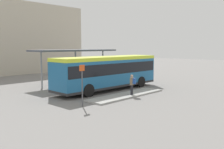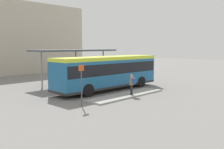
{
  "view_description": "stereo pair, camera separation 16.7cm",
  "coord_description": "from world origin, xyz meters",
  "px_view_note": "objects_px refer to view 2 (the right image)",
  "views": [
    {
      "loc": [
        -16.53,
        -15.81,
        4.0
      ],
      "look_at": [
        0.55,
        0.0,
        1.4
      ],
      "focal_mm": 40.0,
      "sensor_mm": 36.0,
      "label": 1
    },
    {
      "loc": [
        -16.42,
        -15.93,
        4.0
      ],
      "look_at": [
        0.55,
        0.0,
        1.4
      ],
      "focal_mm": 40.0,
      "sensor_mm": 36.0,
      "label": 2
    }
  ],
  "objects_px": {
    "city_bus": "(108,70)",
    "pedestrian_waiting": "(132,83)",
    "bicycle_yellow": "(142,77)",
    "bicycle_orange": "(146,78)",
    "platform_sign": "(81,83)",
    "potted_planter_far_side": "(103,78)",
    "potted_planter_near_shelter": "(87,80)"
  },
  "relations": [
    {
      "from": "pedestrian_waiting",
      "to": "platform_sign",
      "type": "distance_m",
      "value": 5.07
    },
    {
      "from": "city_bus",
      "to": "potted_planter_far_side",
      "type": "xyz_separation_m",
      "value": [
        2.06,
        2.67,
        -1.1
      ]
    },
    {
      "from": "city_bus",
      "to": "bicycle_orange",
      "type": "bearing_deg",
      "value": 10.13
    },
    {
      "from": "potted_planter_far_side",
      "to": "pedestrian_waiting",
      "type": "bearing_deg",
      "value": -114.87
    },
    {
      "from": "city_bus",
      "to": "bicycle_yellow",
      "type": "bearing_deg",
      "value": 15.7
    },
    {
      "from": "bicycle_yellow",
      "to": "city_bus",
      "type": "bearing_deg",
      "value": -79.88
    },
    {
      "from": "bicycle_yellow",
      "to": "pedestrian_waiting",
      "type": "bearing_deg",
      "value": -62.25
    },
    {
      "from": "potted_planter_near_shelter",
      "to": "pedestrian_waiting",
      "type": "bearing_deg",
      "value": -99.03
    },
    {
      "from": "potted_planter_far_side",
      "to": "platform_sign",
      "type": "relative_size",
      "value": 0.49
    },
    {
      "from": "pedestrian_waiting",
      "to": "bicycle_orange",
      "type": "bearing_deg",
      "value": -81.97
    },
    {
      "from": "platform_sign",
      "to": "city_bus",
      "type": "bearing_deg",
      "value": 28.64
    },
    {
      "from": "potted_planter_near_shelter",
      "to": "potted_planter_far_side",
      "type": "xyz_separation_m",
      "value": [
        1.77,
        -0.64,
        0.08
      ]
    },
    {
      "from": "potted_planter_far_side",
      "to": "platform_sign",
      "type": "xyz_separation_m",
      "value": [
        -7.89,
        -5.86,
        0.85
      ]
    },
    {
      "from": "bicycle_yellow",
      "to": "potted_planter_near_shelter",
      "type": "relative_size",
      "value": 1.4
    },
    {
      "from": "potted_planter_near_shelter",
      "to": "platform_sign",
      "type": "height_order",
      "value": "platform_sign"
    },
    {
      "from": "potted_planter_near_shelter",
      "to": "potted_planter_far_side",
      "type": "bearing_deg",
      "value": -19.99
    },
    {
      "from": "potted_planter_far_side",
      "to": "potted_planter_near_shelter",
      "type": "bearing_deg",
      "value": 160.01
    },
    {
      "from": "potted_planter_far_side",
      "to": "city_bus",
      "type": "bearing_deg",
      "value": -127.65
    },
    {
      "from": "city_bus",
      "to": "pedestrian_waiting",
      "type": "xyz_separation_m",
      "value": [
        -0.79,
        -3.48,
        -0.75
      ]
    },
    {
      "from": "pedestrian_waiting",
      "to": "potted_planter_far_side",
      "type": "xyz_separation_m",
      "value": [
        2.85,
        6.15,
        -0.35
      ]
    },
    {
      "from": "pedestrian_waiting",
      "to": "bicycle_yellow",
      "type": "xyz_separation_m",
      "value": [
        8.85,
        5.57,
        -0.7
      ]
    },
    {
      "from": "pedestrian_waiting",
      "to": "bicycle_orange",
      "type": "xyz_separation_m",
      "value": [
        8.56,
        4.71,
        -0.73
      ]
    },
    {
      "from": "city_bus",
      "to": "pedestrian_waiting",
      "type": "height_order",
      "value": "city_bus"
    },
    {
      "from": "bicycle_orange",
      "to": "platform_sign",
      "type": "distance_m",
      "value": 14.35
    },
    {
      "from": "pedestrian_waiting",
      "to": "potted_planter_near_shelter",
      "type": "height_order",
      "value": "pedestrian_waiting"
    },
    {
      "from": "city_bus",
      "to": "bicycle_yellow",
      "type": "relative_size",
      "value": 6.66
    },
    {
      "from": "city_bus",
      "to": "bicycle_yellow",
      "type": "distance_m",
      "value": 8.46
    },
    {
      "from": "potted_planter_far_side",
      "to": "platform_sign",
      "type": "height_order",
      "value": "platform_sign"
    },
    {
      "from": "city_bus",
      "to": "pedestrian_waiting",
      "type": "bearing_deg",
      "value": -101.66
    },
    {
      "from": "bicycle_orange",
      "to": "potted_planter_near_shelter",
      "type": "xyz_separation_m",
      "value": [
        -7.48,
        2.09,
        0.3
      ]
    },
    {
      "from": "city_bus",
      "to": "bicycle_orange",
      "type": "distance_m",
      "value": 8.0
    },
    {
      "from": "city_bus",
      "to": "potted_planter_near_shelter",
      "type": "height_order",
      "value": "city_bus"
    }
  ]
}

